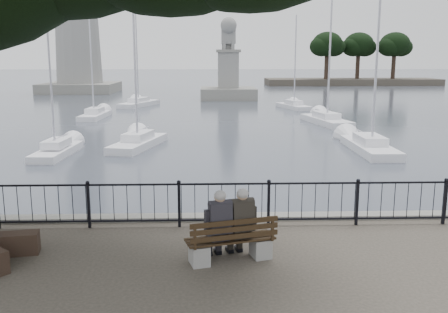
{
  "coord_description": "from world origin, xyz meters",
  "views": [
    {
      "loc": [
        -0.34,
        -8.2,
        3.73
      ],
      "look_at": [
        0.0,
        2.5,
        1.6
      ],
      "focal_mm": 40.0,
      "sensor_mm": 36.0,
      "label": 1
    }
  ],
  "objects_px": {
    "bench": "(231,245)",
    "lion_monument": "(228,79)",
    "person_left": "(218,228)",
    "person_right": "(240,226)"
  },
  "relations": [
    {
      "from": "bench",
      "to": "lion_monument",
      "type": "distance_m",
      "value": 49.44
    },
    {
      "from": "bench",
      "to": "lion_monument",
      "type": "relative_size",
      "value": 0.19
    },
    {
      "from": "person_left",
      "to": "person_right",
      "type": "distance_m",
      "value": 0.43
    },
    {
      "from": "person_left",
      "to": "lion_monument",
      "type": "distance_m",
      "value": 49.41
    },
    {
      "from": "person_left",
      "to": "lion_monument",
      "type": "height_order",
      "value": "lion_monument"
    },
    {
      "from": "bench",
      "to": "person_left",
      "type": "xyz_separation_m",
      "value": [
        -0.24,
        0.03,
        0.33
      ]
    },
    {
      "from": "bench",
      "to": "person_left",
      "type": "bearing_deg",
      "value": 172.12
    },
    {
      "from": "bench",
      "to": "person_right",
      "type": "distance_m",
      "value": 0.4
    },
    {
      "from": "person_left",
      "to": "lion_monument",
      "type": "xyz_separation_m",
      "value": [
        2.17,
        49.36,
        0.71
      ]
    },
    {
      "from": "person_right",
      "to": "lion_monument",
      "type": "relative_size",
      "value": 0.15
    }
  ]
}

